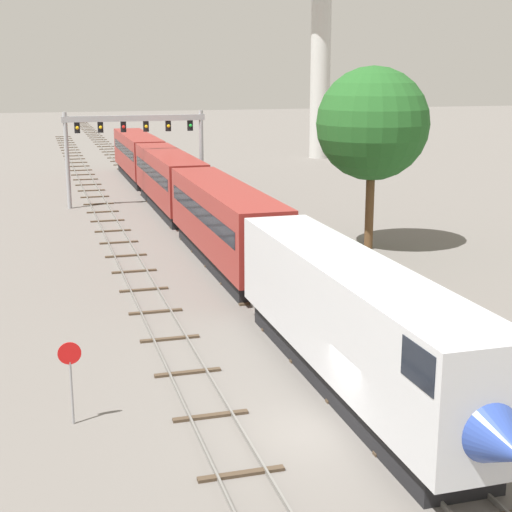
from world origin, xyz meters
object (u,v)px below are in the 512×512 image
trackside_tree_left (373,124)px  signal_gantry (135,136)px  stop_sign (71,371)px  passenger_train (191,197)px

trackside_tree_left → signal_gantry: bearing=120.5°
signal_gantry → stop_sign: bearing=-100.5°
signal_gantry → trackside_tree_left: size_ratio=1.03×
stop_sign → trackside_tree_left: (20.10, 20.97, 6.25)m
signal_gantry → stop_sign: signal_gantry is taller
passenger_train → trackside_tree_left: bearing=-39.8°
passenger_train → stop_sign: 31.06m
trackside_tree_left → stop_sign: bearing=-133.8°
passenger_train → trackside_tree_left: size_ratio=6.59×
passenger_train → signal_gantry: signal_gantry is taller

